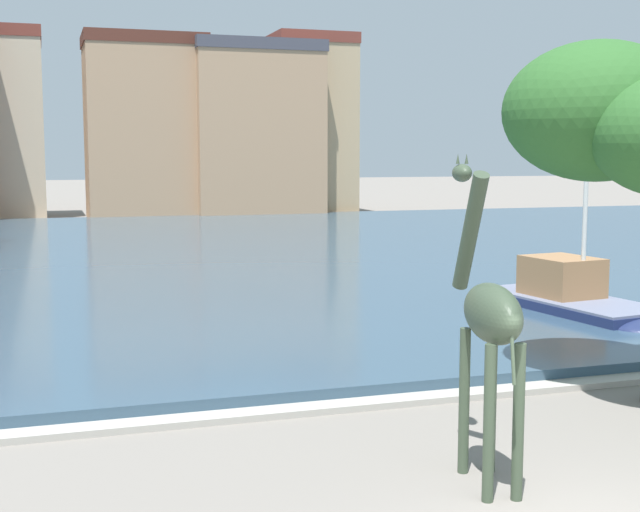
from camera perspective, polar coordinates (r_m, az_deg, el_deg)
name	(u,v)px	position (r m, az deg, el deg)	size (l,w,h in m)	color
harbor_water	(193,255)	(37.41, -8.33, 0.05)	(80.79, 44.96, 0.32)	#334C60
quay_edge_coping	(404,400)	(15.82, 5.56, -9.42)	(80.79, 0.50, 0.12)	#ADA89E
giraffe_statue	(489,318)	(11.81, 11.04, -4.01)	(0.86, 2.54, 4.46)	#3D4C38
sailboat_navy	(579,303)	(24.04, 16.68, -2.96)	(2.96, 6.48, 5.75)	navy
townhouse_narrow_midrow	(1,125)	(64.53, -20.24, 8.11)	(5.75, 6.79, 12.95)	#C6B293
townhouse_corner_house	(146,128)	(61.90, -11.40, 8.28)	(8.22, 5.76, 12.54)	tan
townhouse_end_terrace	(252,130)	(63.51, -4.52, 8.23)	(9.14, 8.10, 12.30)	tan
townhouse_tall_gabled	(307,126)	(66.39, -0.88, 8.57)	(5.96, 7.54, 13.20)	tan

